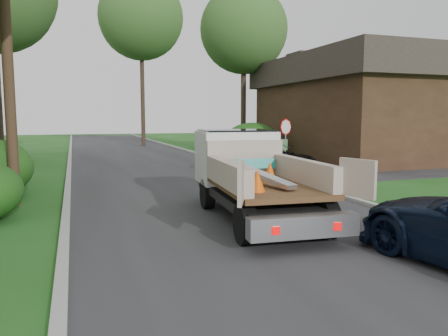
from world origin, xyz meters
TOP-DOWN VIEW (x-y plane):
  - ground at (0.00, 0.00)m, footprint 120.00×120.00m
  - road at (0.00, 10.00)m, footprint 8.00×90.00m
  - side_street at (12.00, 9.00)m, footprint 16.00×7.00m
  - curb_left at (-4.10, 10.00)m, footprint 0.20×90.00m
  - curb_right at (4.10, 10.00)m, footprint 0.20×90.00m
  - stop_sign at (5.20, 9.00)m, footprint 0.71×0.32m
  - utility_pole at (-5.48, 4.98)m, footprint 2.42×1.25m
  - house_right at (13.00, 14.00)m, footprint 9.72×12.96m
  - hedge_right_a at (5.80, 13.00)m, footprint 2.60×2.60m
  - hedge_right_b at (6.50, 16.00)m, footprint 3.38×3.38m
  - tree_right_far at (7.50, 20.00)m, footprint 6.00×6.00m
  - tree_center_far at (2.00, 30.00)m, footprint 7.20×7.20m
  - flatbed_truck at (0.44, 1.90)m, footprint 2.86×5.94m
  - black_pickup at (3.60, 7.79)m, footprint 2.88×5.80m

SIDE VIEW (x-z plane):
  - ground at x=0.00m, z-range 0.00..0.00m
  - road at x=0.00m, z-range -0.01..0.01m
  - side_street at x=12.00m, z-range 0.00..0.02m
  - curb_left at x=-4.10m, z-range 0.00..0.12m
  - curb_right at x=4.10m, z-range 0.00..0.12m
  - black_pickup at x=3.60m, z-range 0.00..1.58m
  - hedge_right_a at x=5.80m, z-range 0.00..1.70m
  - hedge_right_b at x=6.50m, z-range 0.00..2.21m
  - flatbed_truck at x=0.44m, z-range 0.10..2.28m
  - stop_sign at x=5.20m, z-range 0.54..3.02m
  - house_right at x=13.00m, z-range 0.06..6.26m
  - utility_pole at x=-5.48m, z-range 0.17..10.17m
  - tree_right_far at x=7.50m, z-range 2.73..14.23m
  - tree_center_far at x=2.00m, z-range 3.68..18.28m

